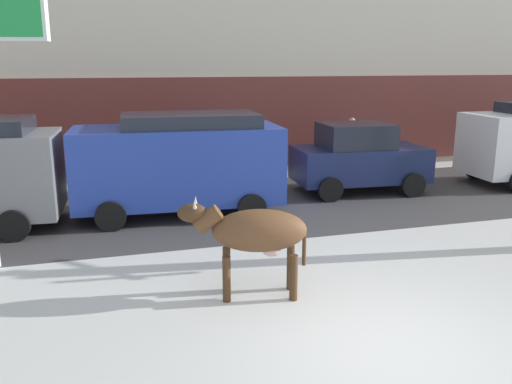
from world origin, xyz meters
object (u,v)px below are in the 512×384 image
(car_blue_van, at_px, (179,161))
(pedestrian_by_cars, at_px, (351,144))
(car_navy_hatchback, at_px, (359,158))
(pedestrian_near_billboard, at_px, (191,152))
(cow_brown, at_px, (255,232))

(car_blue_van, relative_size, pedestrian_by_cars, 2.73)
(car_navy_hatchback, xyz_separation_m, pedestrian_near_billboard, (-4.09, 2.59, -0.05))
(pedestrian_near_billboard, bearing_deg, car_blue_van, -103.76)
(pedestrian_by_cars, bearing_deg, cow_brown, -124.37)
(car_blue_van, distance_m, car_navy_hatchback, 5.02)
(car_navy_hatchback, distance_m, pedestrian_near_billboard, 4.84)
(pedestrian_by_cars, bearing_deg, pedestrian_near_billboard, 180.00)
(cow_brown, xyz_separation_m, pedestrian_by_cars, (5.60, 8.18, -0.11))
(car_navy_hatchback, bearing_deg, car_blue_van, -170.10)
(cow_brown, height_order, car_blue_van, car_blue_van)
(pedestrian_near_billboard, bearing_deg, pedestrian_by_cars, 0.00)
(car_blue_van, bearing_deg, pedestrian_near_billboard, 76.24)
(car_blue_van, relative_size, pedestrian_near_billboard, 2.73)
(pedestrian_by_cars, bearing_deg, car_navy_hatchback, -112.26)
(car_navy_hatchback, distance_m, pedestrian_by_cars, 2.79)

